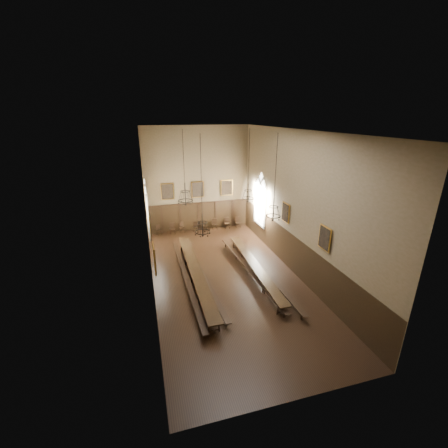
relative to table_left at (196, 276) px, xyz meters
name	(u,v)px	position (x,y,z in m)	size (l,w,h in m)	color
floor	(226,278)	(1.92, -0.12, -0.42)	(9.00, 18.00, 0.02)	black
ceiling	(226,130)	(1.92, -0.12, 8.60)	(9.00, 18.00, 0.02)	black
wall_back	(197,180)	(1.92, 8.89, 4.09)	(9.00, 0.02, 9.00)	#766149
wall_front	(306,295)	(1.92, -9.13, 4.09)	(9.00, 0.02, 9.00)	#766149
wall_left	(147,218)	(-2.59, -0.12, 4.09)	(0.02, 18.00, 9.00)	#766149
wall_right	(296,205)	(6.43, -0.12, 4.09)	(0.02, 18.00, 9.00)	#766149
wainscot_panelling	(226,261)	(1.92, -0.12, 0.84)	(9.00, 18.00, 2.50)	black
table_left	(196,276)	(0.00, 0.00, 0.00)	(0.81, 10.63, 0.83)	black
table_right	(254,270)	(3.82, -0.16, -0.05)	(0.91, 9.35, 0.73)	black
bench_left_outer	(186,279)	(-0.60, -0.07, -0.11)	(0.44, 10.74, 0.48)	black
bench_left_inner	(203,276)	(0.45, 0.12, -0.13)	(0.76, 10.10, 0.45)	black
bench_right_inner	(249,271)	(3.46, -0.09, -0.13)	(0.85, 9.96, 0.45)	black
bench_right_outer	(263,270)	(4.37, -0.24, -0.11)	(0.55, 10.52, 0.47)	black
chair_0	(159,232)	(-1.64, 8.48, -0.15)	(0.49, 0.49, 0.88)	black
chair_1	(173,231)	(-0.49, 8.36, -0.12)	(0.45, 0.45, 0.97)	black
chair_2	(182,229)	(0.35, 8.50, -0.14)	(0.46, 0.46, 0.92)	black
chair_3	(195,228)	(1.54, 8.45, -0.16)	(0.46, 0.46, 0.86)	black
chair_4	(204,228)	(2.35, 8.45, -0.15)	(0.47, 0.47, 0.87)	black
chair_5	(215,226)	(3.30, 8.43, -0.12)	(0.48, 0.48, 0.98)	black
chair_6	(227,225)	(4.48, 8.47, -0.12)	(0.46, 0.46, 0.98)	black
chair_7	(238,224)	(5.47, 8.36, -0.12)	(0.46, 0.46, 0.96)	black
chandelier_back_left	(185,196)	(-0.13, 2.02, 4.56)	(0.93, 0.93, 4.47)	black
chandelier_back_right	(248,194)	(4.26, 2.63, 4.28)	(0.85, 0.85, 4.77)	black
chandelier_front_left	(202,225)	(0.07, -2.21, 4.14)	(0.78, 0.78, 4.95)	black
chandelier_front_right	(273,210)	(3.74, -2.62, 4.73)	(0.78, 0.78, 4.31)	black
portrait_back_0	(167,192)	(-0.68, 8.76, 3.29)	(1.10, 0.12, 1.40)	gold
portrait_back_1	(198,190)	(1.92, 8.76, 3.29)	(1.10, 0.12, 1.40)	gold
portrait_back_2	(227,188)	(4.52, 8.76, 3.29)	(1.10, 0.12, 1.40)	gold
portrait_left_0	(150,225)	(-2.46, 0.88, 3.29)	(0.12, 1.00, 1.30)	gold
portrait_left_1	(154,258)	(-2.46, -3.62, 3.29)	(0.12, 1.00, 1.30)	gold
portrait_right_0	(286,213)	(6.30, 0.88, 3.29)	(0.12, 1.00, 1.30)	gold
portrait_right_1	(325,238)	(6.30, -3.62, 3.29)	(0.12, 1.00, 1.30)	gold
window_right	(260,199)	(6.35, 5.38, 2.99)	(0.20, 2.20, 4.60)	white
window_left	(147,208)	(-2.51, 5.38, 2.99)	(0.20, 2.20, 4.60)	white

